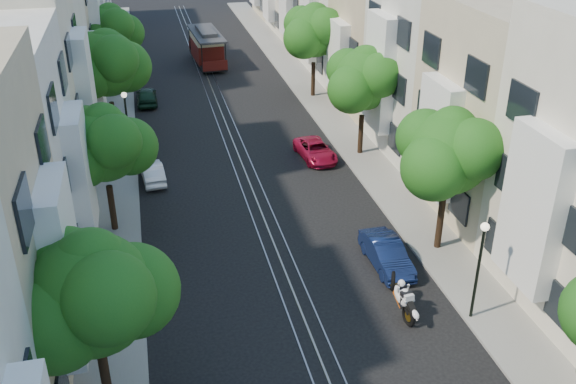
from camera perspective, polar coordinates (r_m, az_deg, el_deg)
ground at (r=44.95m, az=-5.73°, el=6.56°), size 200.00×200.00×0.00m
sidewalk_east at (r=46.31m, az=3.25°, el=7.36°), size 2.50×80.00×0.12m
sidewalk_west at (r=44.69m, az=-15.02°, el=5.70°), size 2.50×80.00×0.12m
rail_left at (r=44.89m, az=-6.43°, el=6.51°), size 0.06×80.00×0.02m
rail_slot at (r=44.95m, az=-5.73°, el=6.57°), size 0.06×80.00×0.02m
rail_right at (r=45.01m, az=-5.04°, el=6.64°), size 0.06×80.00×0.02m
lane_line at (r=44.95m, az=-5.73°, el=6.56°), size 0.08×80.00×0.01m
townhouses_east at (r=46.24m, az=9.12°, el=13.67°), size 7.75×72.00×12.00m
townhouses_west at (r=43.58m, az=-21.98°, el=11.10°), size 7.75×72.00×11.76m
tree_e_b at (r=28.15m, az=14.22°, el=3.28°), size 4.93×4.08×6.68m
tree_e_c at (r=37.64m, az=6.85°, el=9.78°), size 4.84×3.99×6.52m
tree_e_d at (r=47.69m, az=2.40°, el=14.00°), size 5.01×4.16×6.85m
tree_w_a at (r=19.35m, az=-16.88°, el=-8.91°), size 4.93×4.08×6.68m
tree_w_b at (r=30.07m, az=-15.97°, el=3.92°), size 4.72×3.87×6.27m
tree_w_c at (r=40.26m, az=-15.75°, el=10.82°), size 5.13×4.28×7.09m
tree_w_d at (r=51.04m, az=-15.45°, el=13.65°), size 4.84×3.99×6.52m
lamp_east at (r=24.76m, az=16.71°, el=-5.53°), size 0.32×0.32×4.16m
lamp_west at (r=38.07m, az=-14.15°, el=6.55°), size 0.32×0.32×4.16m
sportbike_rider at (r=25.39m, az=10.16°, el=-9.16°), size 0.62×2.16×1.57m
cable_car at (r=57.54m, az=-7.23°, el=12.82°), size 2.72×7.36×2.78m
parked_car_e_mid at (r=28.33m, az=8.75°, el=-5.46°), size 1.41×3.80×1.24m
parked_car_e_far at (r=38.24m, az=2.45°, el=3.72°), size 2.11×3.96×1.06m
parked_car_w_mid at (r=36.23m, az=-11.95°, el=1.73°), size 1.40×3.30×1.06m
parked_car_w_far at (r=48.41m, az=-12.46°, el=8.36°), size 1.47×3.64×1.24m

